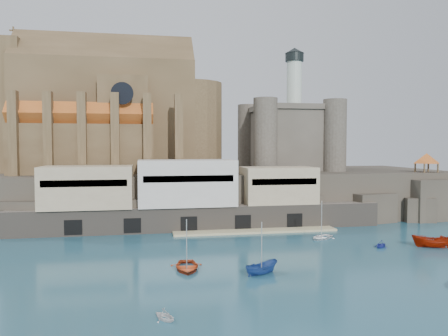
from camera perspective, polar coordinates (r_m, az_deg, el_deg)
ground at (r=63.09m, az=6.50°, el=-11.47°), size 300.00×300.00×0.00m
promontory at (r=99.99m, az=-0.14°, el=-3.26°), size 100.00×36.00×10.00m
quay at (r=82.46m, az=-4.99°, el=-3.78°), size 70.00×12.00×13.05m
church at (r=100.75m, az=-14.02°, el=6.50°), size 47.00×25.93×30.51m
castle_keep at (r=105.19m, az=8.47°, el=4.32°), size 21.20×21.20×29.30m
rock_outcrop at (r=104.01m, az=24.89°, el=-3.79°), size 14.50×10.50×8.70m
pavilion at (r=103.53m, az=24.94°, el=1.01°), size 6.40×6.40×5.40m
boat_0 at (r=56.94m, az=-4.89°, el=-13.05°), size 4.48×1.55×6.17m
boat_1 at (r=41.90m, az=-7.76°, el=-19.03°), size 2.63×2.43×2.61m
boat_2 at (r=55.02m, az=4.92°, el=-13.62°), size 2.47×2.45×4.84m
boat_5 at (r=75.41m, az=25.44°, el=-9.36°), size 2.86×2.83×5.77m
boat_6 at (r=76.43m, az=12.60°, el=-8.98°), size 2.95×3.53×5.04m
boat_7 at (r=72.59m, az=19.82°, el=-9.72°), size 2.64×2.81×2.80m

